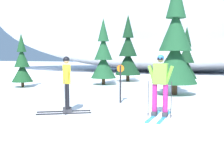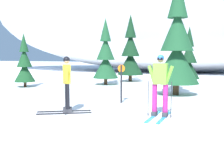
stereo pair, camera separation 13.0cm
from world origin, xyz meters
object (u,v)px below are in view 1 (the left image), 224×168
(pine_tree_far_left, at_px, (22,65))
(pine_tree_center_left, at_px, (128,54))
(pine_tree_left, at_px, (103,57))
(pine_tree_center_right, at_px, (186,60))
(skier_yellow_jacket, at_px, (67,83))
(skier_lime_jacket, at_px, (160,84))
(pine_tree_center, at_px, (175,46))
(trail_marker_post, at_px, (120,81))

(pine_tree_far_left, distance_m, pine_tree_center_left, 7.16)
(pine_tree_left, distance_m, pine_tree_center_right, 5.16)
(skier_yellow_jacket, xyz_separation_m, pine_tree_center_right, (3.00, 10.03, 0.55))
(pine_tree_far_left, bearing_deg, skier_lime_jacket, -30.36)
(pine_tree_center_left, bearing_deg, pine_tree_far_left, -131.97)
(skier_lime_jacket, distance_m, pine_tree_far_left, 9.99)
(skier_lime_jacket, distance_m, pine_tree_center, 4.94)
(pine_tree_center, bearing_deg, skier_lime_jacket, -89.03)
(pine_tree_left, relative_size, pine_tree_center, 0.76)
(pine_tree_center, bearing_deg, pine_tree_left, 146.94)
(skier_lime_jacket, distance_m, trail_marker_post, 2.61)
(skier_lime_jacket, xyz_separation_m, pine_tree_center_right, (0.11, 9.62, 0.52))
(skier_yellow_jacket, height_order, pine_tree_center_left, pine_tree_center_left)
(skier_lime_jacket, height_order, skier_yellow_jacket, skier_lime_jacket)
(pine_tree_center_right, bearing_deg, skier_yellow_jacket, -106.64)
(pine_tree_center_left, xyz_separation_m, pine_tree_center_right, (3.96, -0.73, -0.43))
(skier_yellow_jacket, xyz_separation_m, pine_tree_center, (2.80, 5.18, 1.29))
(skier_yellow_jacket, distance_m, trail_marker_post, 2.54)
(skier_yellow_jacket, bearing_deg, pine_tree_far_left, 136.44)
(pine_tree_center_right, distance_m, trail_marker_post, 8.00)
(pine_tree_center, bearing_deg, pine_tree_center_left, 124.02)
(trail_marker_post, bearing_deg, skier_yellow_jacket, -115.22)
(pine_tree_left, xyz_separation_m, pine_tree_center_right, (4.81, 1.85, -0.21))
(pine_tree_far_left, distance_m, pine_tree_left, 4.79)
(pine_tree_far_left, xyz_separation_m, pine_tree_center_left, (4.77, 5.30, 0.65))
(skier_lime_jacket, height_order, pine_tree_center, pine_tree_center)
(pine_tree_far_left, relative_size, pine_tree_center_left, 0.66)
(trail_marker_post, bearing_deg, pine_tree_far_left, 155.10)
(pine_tree_left, bearing_deg, pine_tree_far_left, -145.13)
(pine_tree_left, bearing_deg, pine_tree_center, -33.06)
(pine_tree_far_left, bearing_deg, skier_yellow_jacket, -43.56)
(skier_lime_jacket, bearing_deg, pine_tree_far_left, 149.64)
(pine_tree_center_left, xyz_separation_m, trail_marker_post, (2.04, -8.47, -1.10))
(skier_yellow_jacket, relative_size, trail_marker_post, 1.22)
(pine_tree_far_left, relative_size, trail_marker_post, 2.09)
(skier_yellow_jacket, relative_size, pine_tree_center, 0.33)
(pine_tree_far_left, distance_m, trail_marker_post, 7.53)
(skier_lime_jacket, distance_m, pine_tree_left, 9.12)
(pine_tree_far_left, bearing_deg, trail_marker_post, -24.90)
(pine_tree_far_left, relative_size, pine_tree_center_right, 0.86)
(pine_tree_center_right, bearing_deg, pine_tree_center_left, 169.57)
(pine_tree_center_right, xyz_separation_m, trail_marker_post, (-1.92, -7.74, -0.66))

